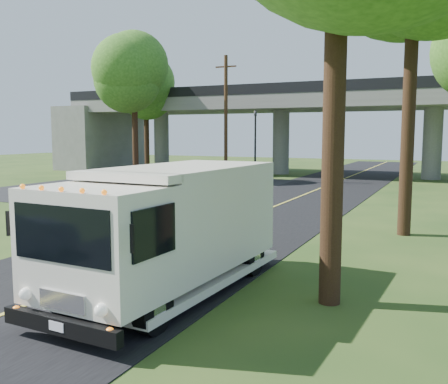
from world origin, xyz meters
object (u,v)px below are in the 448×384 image
Objects in this scene: utility_pole at (226,118)px; step_van at (170,226)px; tree_left_far at (147,87)px; traffic_signal at (255,137)px; pedestrian at (119,194)px; tree_left_lot at (135,72)px; red_sedan at (170,175)px.

step_van is at bearing -67.85° from utility_pole.
utility_pole is at bearing -22.43° from tree_left_far.
tree_left_far is at bearing 127.17° from step_van.
tree_left_far reaches higher than traffic_signal.
pedestrian is (0.34, -17.19, -2.35)m from traffic_signal.
utility_pole is 0.86× the size of tree_left_lot.
tree_left_lot is 27.69m from step_van.
utility_pole is 1.35× the size of step_van.
red_sedan is 2.62× the size of pedestrian.
red_sedan is at bearing 123.88° from step_van.
traffic_signal reaches higher than step_van.
tree_left_far is (-10.79, 1.84, 4.25)m from traffic_signal.
tree_left_lot is 1.58× the size of step_van.
utility_pole is at bearing 114.85° from step_van.
red_sedan is at bearing -122.87° from traffic_signal.
traffic_signal is 0.58× the size of utility_pole.
tree_left_far is at bearing 116.57° from tree_left_lot.
pedestrian is at bearing -59.66° from tree_left_far.
red_sedan is at bearing -120.68° from utility_pole.
tree_left_far is at bearing 64.46° from red_sedan.
red_sedan is (-3.84, -5.94, -2.56)m from traffic_signal.
utility_pole is at bearing -68.51° from pedestrian.
tree_left_lot is 6.72m from tree_left_far.
red_sedan is at bearing -55.05° from pedestrian.
pedestrian is at bearing -83.09° from utility_pole.
traffic_signal is 0.50× the size of tree_left_lot.
red_sedan is (-12.04, 19.89, -0.85)m from step_van.
tree_left_lot is at bearing -161.03° from utility_pole.
step_van reaches higher than red_sedan.
step_van is at bearing -126.17° from red_sedan.
pedestrian is at bearing 135.00° from step_van.
tree_left_far is 1.49× the size of step_van.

